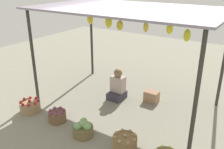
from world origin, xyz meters
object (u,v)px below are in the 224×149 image
at_px(vendor_person, 117,87).
at_px(basket_red_apples, 30,106).
at_px(basket_purple_onions, 57,116).
at_px(basket_potatoes, 125,143).
at_px(wooden_crate_near_vendor, 152,96).
at_px(basket_cabbages, 83,129).

relative_size(vendor_person, basket_red_apples, 1.72).
xyz_separation_m(basket_red_apples, basket_purple_onions, (0.81, 0.04, -0.01)).
height_order(vendor_person, basket_potatoes, vendor_person).
distance_m(vendor_person, basket_red_apples, 2.10).
distance_m(basket_purple_onions, wooden_crate_near_vendor, 2.30).
xyz_separation_m(vendor_person, basket_red_apples, (-1.30, -1.63, -0.17)).
height_order(basket_red_apples, wooden_crate_near_vendor, basket_red_apples).
distance_m(basket_potatoes, wooden_crate_near_vendor, 1.95).
relative_size(basket_red_apples, basket_cabbages, 1.15).
bearing_deg(basket_cabbages, basket_potatoes, 6.30).
height_order(basket_red_apples, basket_potatoes, basket_potatoes).
relative_size(vendor_person, basket_purple_onions, 2.11).
distance_m(basket_red_apples, basket_potatoes, 2.46).
height_order(vendor_person, basket_cabbages, vendor_person).
distance_m(basket_cabbages, wooden_crate_near_vendor, 2.07).
relative_size(basket_cabbages, basket_potatoes, 0.91).
bearing_deg(basket_red_apples, wooden_crate_near_vendor, 43.11).
bearing_deg(basket_purple_onions, basket_red_apples, -176.94).
xyz_separation_m(basket_purple_onions, basket_potatoes, (1.65, -0.00, 0.01)).
bearing_deg(basket_potatoes, basket_cabbages, -173.70).
bearing_deg(vendor_person, basket_purple_onions, -107.42).
relative_size(basket_purple_onions, wooden_crate_near_vendor, 1.11).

